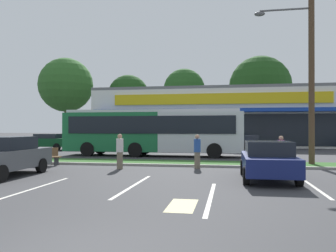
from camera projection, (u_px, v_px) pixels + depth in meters
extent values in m
cube|color=#2D5B23|center=(184.00, 163.00, 18.92)|extent=(56.00, 2.20, 0.12)
cube|color=#99968C|center=(181.00, 165.00, 17.71)|extent=(56.00, 0.24, 0.12)
cube|color=silver|center=(33.00, 189.00, 11.27)|extent=(0.12, 4.80, 0.01)
cube|color=silver|center=(133.00, 186.00, 11.86)|extent=(0.12, 4.80, 0.01)
cube|color=silver|center=(211.00, 197.00, 9.93)|extent=(0.12, 4.80, 0.01)
cube|color=silver|center=(312.00, 186.00, 11.85)|extent=(0.12, 4.80, 0.01)
cube|color=beige|center=(182.00, 205.00, 8.85)|extent=(0.70, 1.60, 0.01)
cube|color=silver|center=(220.00, 119.00, 40.60)|extent=(26.79, 12.29, 5.95)
cube|color=black|center=(218.00, 130.00, 34.51)|extent=(22.51, 0.08, 3.10)
cube|color=#14389E|center=(218.00, 110.00, 33.87)|extent=(25.19, 1.40, 0.35)
cube|color=gold|center=(218.00, 99.00, 34.48)|extent=(21.43, 0.16, 1.07)
cube|color=slate|center=(220.00, 93.00, 40.62)|extent=(26.79, 12.29, 0.30)
cylinder|color=#473323|center=(66.00, 123.00, 51.79)|extent=(0.44, 0.44, 5.37)
sphere|color=#2D6026|center=(66.00, 85.00, 51.82)|extent=(8.02, 8.02, 8.02)
cylinder|color=#473323|center=(128.00, 126.00, 51.23)|extent=(0.44, 0.44, 4.49)
sphere|color=#1E4719|center=(128.00, 95.00, 51.25)|extent=(6.05, 6.05, 6.05)
cylinder|color=#473323|center=(184.00, 123.00, 47.89)|extent=(0.44, 0.44, 5.16)
sphere|color=#23511E|center=(184.00, 89.00, 47.91)|extent=(5.68, 5.68, 5.68)
cylinder|color=#473323|center=(260.00, 126.00, 45.58)|extent=(0.44, 0.44, 4.33)
sphere|color=#1E4719|center=(260.00, 87.00, 45.61)|extent=(8.09, 8.09, 8.09)
cylinder|color=#4C3826|center=(311.00, 56.00, 17.97)|extent=(0.30, 0.30, 11.38)
cylinder|color=#59595B|center=(285.00, 10.00, 18.23)|extent=(2.60, 0.13, 0.10)
ellipsoid|color=#59595B|center=(260.00, 14.00, 18.47)|extent=(0.56, 0.32, 0.24)
cube|color=#196638|center=(115.00, 132.00, 24.97)|extent=(6.89, 2.64, 2.70)
cube|color=silver|center=(202.00, 132.00, 23.81)|extent=(5.65, 2.62, 2.70)
cube|color=silver|center=(153.00, 111.00, 24.46)|extent=(12.01, 2.44, 0.20)
cube|color=black|center=(148.00, 125.00, 23.17)|extent=(11.48, 0.20, 1.19)
cube|color=black|center=(244.00, 127.00, 23.28)|extent=(0.09, 2.17, 1.51)
cylinder|color=black|center=(216.00, 149.00, 24.78)|extent=(1.00, 0.31, 1.00)
cylinder|color=black|center=(214.00, 151.00, 22.48)|extent=(1.00, 0.31, 1.00)
cylinder|color=black|center=(144.00, 148.00, 25.77)|extent=(1.00, 0.31, 1.00)
cylinder|color=black|center=(135.00, 150.00, 23.46)|extent=(1.00, 0.31, 1.00)
cylinder|color=black|center=(100.00, 147.00, 26.41)|extent=(1.00, 0.31, 1.00)
cylinder|color=black|center=(88.00, 149.00, 24.10)|extent=(1.00, 0.31, 1.00)
cube|color=brown|center=(46.00, 157.00, 18.42)|extent=(1.60, 0.45, 0.06)
cube|color=brown|center=(44.00, 152.00, 18.23)|extent=(1.60, 0.06, 0.44)
cube|color=#333338|center=(56.00, 161.00, 18.31)|extent=(0.08, 0.36, 0.45)
cube|color=#333338|center=(35.00, 161.00, 18.52)|extent=(0.08, 0.36, 0.45)
cube|color=black|center=(242.00, 144.00, 28.22)|extent=(4.69, 1.74, 0.64)
cube|color=black|center=(245.00, 138.00, 28.18)|extent=(2.11, 1.53, 0.42)
cylinder|color=black|center=(224.00, 149.00, 27.66)|extent=(0.64, 0.22, 0.64)
cylinder|color=black|center=(224.00, 148.00, 29.29)|extent=(0.64, 0.22, 0.64)
cylinder|color=black|center=(261.00, 149.00, 27.15)|extent=(0.64, 0.22, 0.64)
cylinder|color=black|center=(259.00, 148.00, 28.78)|extent=(0.64, 0.22, 0.64)
cube|color=navy|center=(268.00, 163.00, 13.26)|extent=(1.84, 4.36, 0.63)
cube|color=black|center=(269.00, 148.00, 13.04)|extent=(1.62, 1.96, 0.52)
cylinder|color=black|center=(243.00, 167.00, 14.74)|extent=(0.22, 0.64, 0.64)
cylinder|color=black|center=(286.00, 168.00, 14.43)|extent=(0.22, 0.64, 0.64)
cylinder|color=black|center=(246.00, 176.00, 12.08)|extent=(0.22, 0.64, 0.64)
cylinder|color=black|center=(299.00, 177.00, 11.77)|extent=(0.22, 0.64, 0.64)
cube|color=#0C3F1E|center=(46.00, 142.00, 31.27)|extent=(4.76, 1.74, 0.72)
cube|color=black|center=(49.00, 136.00, 31.23)|extent=(2.14, 1.54, 0.40)
cylinder|color=black|center=(26.00, 147.00, 30.70)|extent=(0.64, 0.22, 0.64)
cylinder|color=black|center=(36.00, 146.00, 32.34)|extent=(0.64, 0.22, 0.64)
cylinder|color=black|center=(57.00, 147.00, 30.19)|extent=(0.64, 0.22, 0.64)
cylinder|color=black|center=(66.00, 146.00, 31.82)|extent=(0.64, 0.22, 0.64)
cube|color=#515459|center=(3.00, 159.00, 14.11)|extent=(1.87, 4.46, 0.76)
cube|color=black|center=(7.00, 143.00, 14.34)|extent=(1.65, 2.01, 0.54)
cylinder|color=black|center=(1.00, 174.00, 12.60)|extent=(0.22, 0.64, 0.64)
cylinder|color=black|center=(41.00, 165.00, 15.32)|extent=(0.22, 0.64, 0.64)
cylinder|color=black|center=(5.00, 165.00, 15.63)|extent=(0.22, 0.64, 0.64)
cylinder|color=black|center=(281.00, 162.00, 16.38)|extent=(0.27, 0.27, 0.78)
cylinder|color=#99338C|center=(281.00, 147.00, 16.39)|extent=(0.32, 0.32, 0.61)
sphere|color=tan|center=(281.00, 138.00, 16.39)|extent=(0.21, 0.21, 0.21)
cylinder|color=#726651|center=(120.00, 161.00, 16.65)|extent=(0.29, 0.29, 0.82)
cylinder|color=silver|center=(120.00, 145.00, 16.66)|extent=(0.34, 0.34, 0.65)
sphere|color=tan|center=(120.00, 136.00, 16.66)|extent=(0.22, 0.22, 0.22)
cylinder|color=#726651|center=(197.00, 160.00, 16.96)|extent=(0.28, 0.28, 0.80)
cylinder|color=#264C99|center=(197.00, 146.00, 16.96)|extent=(0.33, 0.33, 0.63)
sphere|color=tan|center=(197.00, 137.00, 16.97)|extent=(0.22, 0.22, 0.22)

